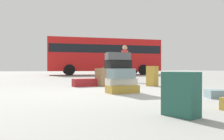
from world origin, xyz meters
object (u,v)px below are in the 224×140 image
object	(u,v)px
suitcase_slate_behind_tower	(223,94)
suitcase_tower	(120,75)
suitcase_brown_left_side	(102,77)
parked_bus	(105,54)
suitcase_maroon_foreground_near	(84,83)
person_bearded_onlooker	(125,60)
suitcase_charcoal_right_side	(107,76)
suitcase_tan_foreground_far	(152,76)
suitcase_teal_white_trunk	(181,94)

from	to	relation	value
suitcase_slate_behind_tower	suitcase_tower	bearing A→B (deg)	154.77
suitcase_brown_left_side	parked_bus	size ratio (longest dim) A/B	0.06
suitcase_tower	suitcase_slate_behind_tower	xyz separation A→B (m)	(1.45, -1.70, -0.36)
suitcase_maroon_foreground_near	person_bearded_onlooker	xyz separation A→B (m)	(2.33, 1.52, 0.82)
suitcase_slate_behind_tower	suitcase_maroon_foreground_near	world-z (taller)	suitcase_maroon_foreground_near
suitcase_charcoal_right_side	parked_bus	distance (m)	12.41
suitcase_tower	suitcase_brown_left_side	bearing A→B (deg)	80.20
suitcase_tower	suitcase_tan_foreground_far	world-z (taller)	suitcase_tower
parked_bus	suitcase_charcoal_right_side	bearing A→B (deg)	-102.22
suitcase_slate_behind_tower	parked_bus	xyz separation A→B (m)	(4.06, 15.52, 1.75)
suitcase_slate_behind_tower	suitcase_tan_foreground_far	world-z (taller)	suitcase_tan_foreground_far
suitcase_teal_white_trunk	suitcase_charcoal_right_side	bearing A→B (deg)	62.28
suitcase_slate_behind_tower	suitcase_brown_left_side	distance (m)	3.91
suitcase_maroon_foreground_near	parked_bus	distance (m)	13.02
suitcase_maroon_foreground_near	suitcase_slate_behind_tower	bearing A→B (deg)	-69.58
suitcase_maroon_foreground_near	suitcase_tan_foreground_far	world-z (taller)	suitcase_tan_foreground_far
suitcase_maroon_foreground_near	parked_bus	bearing A→B (deg)	61.67
parked_bus	suitcase_tower	bearing A→B (deg)	-101.11
suitcase_teal_white_trunk	suitcase_charcoal_right_side	xyz separation A→B (m)	(1.26, 5.16, 0.04)
suitcase_maroon_foreground_near	parked_bus	xyz separation A→B (m)	(5.69, 11.59, 1.71)
suitcase_tower	person_bearded_onlooker	size ratio (longest dim) A/B	0.62
suitcase_tower	suitcase_maroon_foreground_near	bearing A→B (deg)	94.75
suitcase_teal_white_trunk	parked_bus	world-z (taller)	parked_bus
suitcase_tower	person_bearded_onlooker	distance (m)	4.35
suitcase_teal_white_trunk	suitcase_tan_foreground_far	bearing A→B (deg)	45.06
suitcase_maroon_foreground_near	suitcase_tan_foreground_far	xyz separation A→B (m)	(2.11, -0.83, 0.21)
suitcase_teal_white_trunk	suitcase_maroon_foreground_near	size ratio (longest dim) A/B	0.73
suitcase_brown_left_side	parked_bus	bearing A→B (deg)	58.44
suitcase_teal_white_trunk	suitcase_slate_behind_tower	distance (m)	2.23
suitcase_slate_behind_tower	suitcase_teal_white_trunk	bearing A→B (deg)	-129.11
suitcase_teal_white_trunk	parked_bus	distance (m)	17.66
suitcase_teal_white_trunk	suitcase_tan_foreground_far	size ratio (longest dim) A/B	0.83
suitcase_slate_behind_tower	suitcase_maroon_foreground_near	xyz separation A→B (m)	(-1.64, 3.94, 0.04)
suitcase_brown_left_side	suitcase_tan_foreground_far	world-z (taller)	suitcase_tan_foreground_far
suitcase_tower	parked_bus	bearing A→B (deg)	68.27
suitcase_teal_white_trunk	suitcase_charcoal_right_side	world-z (taller)	suitcase_charcoal_right_side
suitcase_teal_white_trunk	suitcase_tan_foreground_far	world-z (taller)	suitcase_tan_foreground_far
suitcase_tower	suitcase_slate_behind_tower	world-z (taller)	suitcase_tower
suitcase_tan_foreground_far	suitcase_charcoal_right_side	distance (m)	1.60
suitcase_tower	suitcase_maroon_foreground_near	distance (m)	2.26
suitcase_slate_behind_tower	parked_bus	distance (m)	16.14
suitcase_brown_left_side	suitcase_teal_white_trunk	bearing A→B (deg)	-108.53
suitcase_charcoal_right_side	parked_bus	size ratio (longest dim) A/B	0.06
suitcase_tower	suitcase_teal_white_trunk	distance (m)	2.75
suitcase_teal_white_trunk	suitcase_charcoal_right_side	size ratio (longest dim) A/B	0.89
suitcase_charcoal_right_side	person_bearded_onlooker	distance (m)	2.01
suitcase_tower	suitcase_teal_white_trunk	world-z (taller)	suitcase_tower
suitcase_maroon_foreground_near	parked_bus	world-z (taller)	parked_bus
suitcase_slate_behind_tower	person_bearded_onlooker	size ratio (longest dim) A/B	0.39
suitcase_tan_foreground_far	suitcase_tower	bearing A→B (deg)	-165.76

